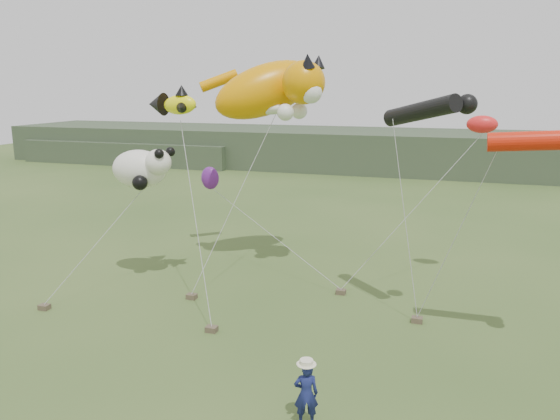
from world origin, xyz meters
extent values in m
plane|color=#385123|center=(0.00, 0.00, 0.00)|extent=(120.00, 120.00, 0.00)
cube|color=#2D3D28|center=(0.00, 45.00, 2.00)|extent=(90.00, 12.00, 4.00)
cube|color=#2D3D28|center=(-30.00, 42.00, 1.25)|extent=(25.00, 8.00, 2.50)
imported|color=navy|center=(1.95, -1.24, 0.87)|extent=(0.74, 0.60, 1.74)
cube|color=brown|center=(-4.78, 5.64, 0.10)|extent=(0.40, 0.32, 0.21)
cube|color=brown|center=(-2.69, 3.04, 0.10)|extent=(0.40, 0.32, 0.21)
cube|color=brown|center=(4.28, 6.09, 0.10)|extent=(0.40, 0.32, 0.21)
cube|color=brown|center=(-9.81, 2.88, 0.10)|extent=(0.40, 0.32, 0.21)
cube|color=brown|center=(1.01, 8.03, 0.10)|extent=(0.40, 0.32, 0.21)
ellipsoid|color=orange|center=(-3.30, 10.89, 8.44)|extent=(5.77, 5.08, 3.76)
sphere|color=orange|center=(-1.21, 9.85, 8.75)|extent=(1.88, 1.88, 1.88)
cone|color=black|center=(-0.90, 9.33, 9.64)|extent=(0.58, 0.71, 0.70)
cone|color=black|center=(-0.69, 10.37, 9.64)|extent=(0.58, 0.67, 0.67)
sphere|color=white|center=(-0.79, 9.54, 8.34)|extent=(0.94, 0.94, 0.94)
ellipsoid|color=white|center=(-3.09, 10.58, 7.61)|extent=(1.83, 0.92, 0.57)
sphere|color=white|center=(-1.84, 9.22, 7.50)|extent=(0.73, 0.73, 0.73)
sphere|color=white|center=(-1.63, 10.68, 7.50)|extent=(0.73, 0.73, 0.73)
cylinder|color=orange|center=(-6.01, 11.73, 8.86)|extent=(1.94, 1.42, 1.13)
ellipsoid|color=#FFF80C|center=(-5.62, 6.86, 7.86)|extent=(1.57, 0.75, 0.89)
cone|color=black|center=(-6.88, 7.18, 7.86)|extent=(0.81, 1.00, 0.95)
cone|color=black|center=(-5.51, 6.86, 8.44)|extent=(0.53, 0.53, 0.42)
cone|color=black|center=(-5.30, 6.33, 7.75)|extent=(0.56, 0.59, 0.42)
cone|color=black|center=(-5.30, 7.39, 7.75)|extent=(0.56, 0.59, 0.42)
cylinder|color=black|center=(3.96, 6.41, 7.74)|extent=(2.85, 2.86, 1.26)
sphere|color=black|center=(5.47, 5.87, 8.01)|extent=(0.67, 0.67, 0.67)
cylinder|color=red|center=(7.71, 4.61, 6.99)|extent=(3.21, 0.64, 0.79)
ellipsoid|color=white|center=(-7.84, 7.12, 5.08)|extent=(2.50, 1.67, 1.67)
sphere|color=white|center=(-6.73, 6.84, 5.45)|extent=(1.11, 1.11, 1.11)
sphere|color=black|center=(-6.46, 6.47, 5.87)|extent=(0.41, 0.41, 0.41)
sphere|color=black|center=(-6.36, 7.25, 5.87)|extent=(0.41, 0.41, 0.41)
sphere|color=black|center=(-7.38, 6.38, 4.62)|extent=(0.65, 0.65, 0.65)
sphere|color=black|center=(-8.59, 7.39, 4.71)|extent=(0.65, 0.65, 0.65)
ellipsoid|color=red|center=(6.23, 11.09, 7.04)|extent=(1.26, 0.74, 0.74)
ellipsoid|color=#601B80|center=(-6.55, 11.55, 4.04)|extent=(0.95, 0.63, 1.16)
camera|label=1|loc=(5.12, -13.46, 8.58)|focal=35.00mm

